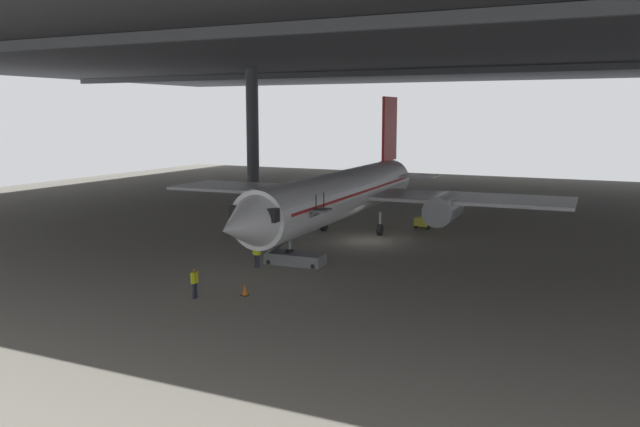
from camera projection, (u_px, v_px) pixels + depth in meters
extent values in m
plane|color=gray|center=(363.00, 240.00, 48.38)|extent=(110.00, 110.00, 0.00)
cylinder|color=#4C4F54|center=(253.00, 131.00, 76.34)|extent=(1.43, 1.43, 14.39)
cube|color=#38383D|center=(423.00, 49.00, 58.35)|extent=(121.00, 99.00, 1.20)
cube|color=#4C4F54|center=(291.00, 28.00, 36.47)|extent=(115.50, 0.50, 0.70)
cube|color=#4C4F54|center=(466.00, 71.00, 73.19)|extent=(115.50, 0.50, 0.70)
cylinder|color=white|center=(340.00, 195.00, 48.50)|extent=(4.73, 26.01, 3.47)
cone|color=white|center=(243.00, 225.00, 35.30)|extent=(3.60, 4.33, 3.40)
cube|color=black|center=(262.00, 212.00, 37.23)|extent=(3.06, 2.57, 0.76)
cone|color=white|center=(396.00, 174.00, 61.64)|extent=(3.22, 5.69, 2.95)
cube|color=red|center=(390.00, 129.00, 59.00)|extent=(0.42, 3.79, 5.68)
cube|color=white|center=(412.00, 176.00, 57.82)|extent=(4.55, 3.05, 0.16)
cube|color=white|center=(360.00, 174.00, 59.69)|extent=(4.55, 3.05, 0.16)
cube|color=white|center=(472.00, 199.00, 48.90)|extent=(14.80, 7.01, 0.24)
cylinder|color=#9EA3A8|center=(444.00, 209.00, 47.94)|extent=(2.37, 4.61, 2.15)
cube|color=white|center=(259.00, 188.00, 55.83)|extent=(14.80, 7.01, 0.24)
cylinder|color=#9EA3A8|center=(267.00, 199.00, 53.53)|extent=(2.37, 4.61, 2.15)
cube|color=red|center=(340.00, 191.00, 48.46)|extent=(4.71, 24.12, 0.16)
cylinder|color=#9EA3A8|center=(290.00, 243.00, 40.92)|extent=(0.20, 0.20, 1.15)
cylinder|color=black|center=(290.00, 256.00, 41.04)|extent=(0.34, 0.91, 0.90)
cylinder|color=#9EA3A8|center=(380.00, 219.00, 50.21)|extent=(0.20, 0.20, 1.15)
cylinder|color=black|center=(380.00, 230.00, 50.33)|extent=(0.34, 0.91, 0.90)
cylinder|color=#9EA3A8|center=(324.00, 216.00, 52.01)|extent=(0.20, 0.20, 1.15)
cylinder|color=black|center=(324.00, 226.00, 52.13)|extent=(0.34, 0.91, 0.90)
cube|color=slate|center=(295.00, 259.00, 40.73)|extent=(3.74, 1.68, 0.70)
cube|color=slate|center=(295.00, 231.00, 40.46)|extent=(3.47, 1.46, 2.90)
cube|color=slate|center=(320.00, 210.00, 39.61)|extent=(1.16, 1.35, 0.12)
cylinder|color=black|center=(324.00, 201.00, 40.08)|extent=(0.06, 0.06, 1.00)
cylinder|color=black|center=(316.00, 203.00, 38.98)|extent=(0.06, 0.06, 1.00)
cylinder|color=black|center=(322.00, 262.00, 40.82)|extent=(0.31, 0.13, 0.30)
cylinder|color=black|center=(313.00, 266.00, 39.54)|extent=(0.31, 0.13, 0.30)
cylinder|color=black|center=(279.00, 258.00, 41.97)|extent=(0.31, 0.13, 0.30)
cylinder|color=black|center=(269.00, 262.00, 40.70)|extent=(0.31, 0.13, 0.30)
cylinder|color=#232838|center=(196.00, 290.00, 33.31)|extent=(0.14, 0.14, 0.79)
cylinder|color=#232838|center=(194.00, 291.00, 33.15)|extent=(0.14, 0.14, 0.79)
cube|color=yellow|center=(194.00, 278.00, 33.12)|extent=(0.23, 0.37, 0.56)
cylinder|color=yellow|center=(197.00, 276.00, 33.32)|extent=(0.09, 0.09, 0.53)
cylinder|color=yellow|center=(192.00, 278.00, 32.92)|extent=(0.09, 0.09, 0.53)
sphere|color=brown|center=(194.00, 270.00, 33.06)|extent=(0.22, 0.22, 0.22)
cylinder|color=#232838|center=(256.00, 261.00, 39.87)|extent=(0.14, 0.14, 0.78)
cylinder|color=#232838|center=(258.00, 261.00, 39.81)|extent=(0.14, 0.14, 0.78)
cube|color=yellow|center=(257.00, 250.00, 39.74)|extent=(0.38, 0.25, 0.56)
cylinder|color=yellow|center=(253.00, 250.00, 39.82)|extent=(0.09, 0.09, 0.53)
cylinder|color=yellow|center=(260.00, 250.00, 39.65)|extent=(0.09, 0.09, 0.53)
sphere|color=brown|center=(257.00, 244.00, 39.68)|extent=(0.21, 0.21, 0.21)
cube|color=black|center=(245.00, 295.00, 33.77)|extent=(0.36, 0.36, 0.04)
cone|color=orange|center=(245.00, 290.00, 33.72)|extent=(0.30, 0.30, 0.56)
cube|color=yellow|center=(427.00, 221.00, 53.88)|extent=(1.59, 2.38, 0.70)
cylinder|color=black|center=(428.00, 227.00, 52.97)|extent=(0.26, 0.47, 0.44)
cylinder|color=black|center=(416.00, 225.00, 53.62)|extent=(0.26, 0.47, 0.44)
cylinder|color=black|center=(437.00, 224.00, 54.24)|extent=(0.26, 0.47, 0.44)
cylinder|color=black|center=(425.00, 223.00, 54.89)|extent=(0.26, 0.47, 0.44)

